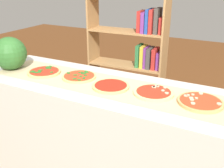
% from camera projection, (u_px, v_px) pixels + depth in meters
% --- Properties ---
extents(counter, '(2.29, 0.68, 0.94)m').
position_uv_depth(counter, '(112.00, 139.00, 2.14)').
color(counter, beige).
rests_on(counter, ground_plane).
extents(parchment_paper, '(2.04, 0.42, 0.00)m').
position_uv_depth(parchment_paper, '(112.00, 86.00, 1.96)').
color(parchment_paper, tan).
rests_on(parchment_paper, counter).
extents(pizza_spinach_0, '(0.27, 0.27, 0.03)m').
position_uv_depth(pizza_spinach_0, '(44.00, 72.00, 2.21)').
color(pizza_spinach_0, '#DBB26B').
rests_on(pizza_spinach_0, parchment_paper).
extents(pizza_spinach_1, '(0.27, 0.27, 0.02)m').
position_uv_depth(pizza_spinach_1, '(79.00, 76.00, 2.12)').
color(pizza_spinach_1, '#DBB26B').
rests_on(pizza_spinach_1, parchment_paper).
extents(pizza_plain_2, '(0.27, 0.27, 0.02)m').
position_uv_depth(pizza_plain_2, '(111.00, 86.00, 1.94)').
color(pizza_plain_2, '#DBB26B').
rests_on(pizza_plain_2, parchment_paper).
extents(pizza_mushroom_3, '(0.28, 0.28, 0.02)m').
position_uv_depth(pizza_mushroom_3, '(154.00, 92.00, 1.84)').
color(pizza_mushroom_3, '#E5C17F').
rests_on(pizza_mushroom_3, parchment_paper).
extents(pizza_mushroom_4, '(0.29, 0.29, 0.03)m').
position_uv_depth(pizza_mushroom_4, '(200.00, 102.00, 1.70)').
color(pizza_mushroom_4, tan).
rests_on(pizza_mushroom_4, parchment_paper).
extents(watermelon, '(0.28, 0.28, 0.28)m').
position_uv_depth(watermelon, '(10.00, 53.00, 2.27)').
color(watermelon, '#2D6628').
rests_on(watermelon, counter).
extents(bookshelf, '(0.87, 0.29, 1.53)m').
position_uv_depth(bookshelf, '(137.00, 69.00, 2.93)').
color(bookshelf, '#A87A47').
rests_on(bookshelf, ground_plane).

